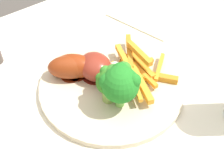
{
  "coord_description": "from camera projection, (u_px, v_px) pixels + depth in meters",
  "views": [
    {
      "loc": [
        0.19,
        0.31,
        1.11
      ],
      "look_at": [
        -0.04,
        0.03,
        0.75
      ],
      "focal_mm": 45.74,
      "sensor_mm": 36.0,
      "label": 1
    }
  ],
  "objects": [
    {
      "name": "broccoli_floret_back",
      "position": [
        107.0,
        83.0,
        0.47
      ],
      "size": [
        0.04,
        0.04,
        0.06
      ],
      "color": "#85A74A",
      "rests_on": "dinner_plate"
    },
    {
      "name": "dining_table",
      "position": [
        90.0,
        127.0,
        0.63
      ],
      "size": [
        0.95,
        0.66,
        0.72
      ],
      "color": "silver",
      "rests_on": "ground_plane"
    },
    {
      "name": "broccoli_floret_front",
      "position": [
        116.0,
        78.0,
        0.48
      ],
      "size": [
        0.06,
        0.06,
        0.06
      ],
      "color": "#91A757",
      "rests_on": "dinner_plate"
    },
    {
      "name": "chicken_drumstick_far",
      "position": [
        96.0,
        68.0,
        0.53
      ],
      "size": [
        0.07,
        0.13,
        0.05
      ],
      "color": "#5E1911",
      "rests_on": "dinner_plate"
    },
    {
      "name": "chicken_drumstick_extra",
      "position": [
        76.0,
        67.0,
        0.53
      ],
      "size": [
        0.1,
        0.11,
        0.04
      ],
      "color": "#5F1B09",
      "rests_on": "dinner_plate"
    },
    {
      "name": "dinner_plate",
      "position": [
        112.0,
        84.0,
        0.54
      ],
      "size": [
        0.27,
        0.27,
        0.01
      ],
      "primitive_type": "cylinder",
      "color": "beige",
      "rests_on": "dining_table"
    },
    {
      "name": "carrot_fries_pile",
      "position": [
        138.0,
        68.0,
        0.54
      ],
      "size": [
        0.13,
        0.16,
        0.04
      ],
      "color": "orange",
      "rests_on": "dinner_plate"
    },
    {
      "name": "broccoli_floret_middle",
      "position": [
        120.0,
        83.0,
        0.46
      ],
      "size": [
        0.06,
        0.07,
        0.08
      ],
      "color": "#75BE4E",
      "rests_on": "dinner_plate"
    },
    {
      "name": "chicken_drumstick_near",
      "position": [
        73.0,
        67.0,
        0.53
      ],
      "size": [
        0.12,
        0.1,
        0.04
      ],
      "color": "#5C1C0A",
      "rests_on": "dinner_plate"
    },
    {
      "name": "napkin",
      "position": [
        150.0,
        15.0,
        0.71
      ],
      "size": [
        0.17,
        0.19,
        0.0
      ],
      "primitive_type": "cube",
      "rotation": [
        0.0,
        0.0,
        1.76
      ],
      "color": "beige",
      "rests_on": "dining_table"
    }
  ]
}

